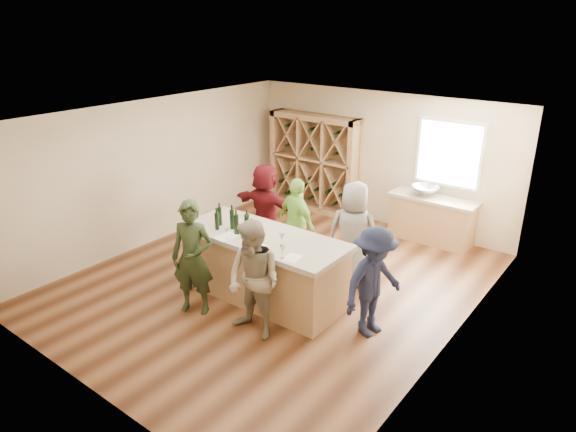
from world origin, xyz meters
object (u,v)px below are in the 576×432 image
Objects in this scene: person_near_left at (193,258)px; person_server at (374,282)px; person_far_mid at (297,223)px; wine_bottle_b at (217,221)px; wine_bottle_f at (252,233)px; wine_bottle_a at (220,216)px; person_far_right at (353,234)px; wine_bottle_d at (236,224)px; person_far_left at (266,208)px; sink at (425,191)px; tasting_counter_base at (264,269)px; wine_rack at (314,163)px; person_near_right at (254,280)px; wine_bottle_e at (247,224)px; wine_bottle_c at (232,219)px.

person_server is (2.42, 1.10, -0.08)m from person_near_left.
person_server is 1.00× the size of person_far_mid.
wine_bottle_f reaches higher than wine_bottle_b.
wine_bottle_a is 0.18× the size of person_server.
person_far_right is at bearing 54.41° from person_server.
wine_bottle_b is 0.15× the size of person_near_left.
person_near_left reaches higher than wine_bottle_d.
person_far_left is at bearing 78.50° from person_near_left.
sink is at bearing 64.37° from wine_bottle_a.
person_far_mid reaches higher than wine_bottle_b.
sink is at bearing 76.38° from wine_bottle_f.
wine_bottle_b is (0.09, -0.16, -0.01)m from wine_bottle_a.
person_near_left is 1.04× the size of person_far_left.
wine_rack is at bearing 113.77° from tasting_counter_base.
sink is 4.94m from person_near_left.
person_far_mid is at bearing 87.07° from wine_bottle_d.
person_far_right is at bearing 43.89° from wine_bottle_b.
wine_rack is 5.19m from person_near_right.
person_server reaches higher than sink.
wine_bottle_e is (1.45, -3.91, 0.14)m from wine_rack.
wine_rack is at bearing 117.83° from person_near_right.
person_near_right is at bearing -25.26° from wine_bottle_b.
wine_rack is 1.36× the size of person_server.
wine_rack is 4.18m from wine_bottle_b.
wine_bottle_a is 1.52m from person_far_mid.
person_near_left is (-0.57, -0.95, 0.39)m from tasting_counter_base.
wine_bottle_b is at bearing 177.34° from wine_bottle_f.
wine_bottle_e is at bearing 17.06° from wine_bottle_b.
wine_bottle_e is at bearing 36.91° from wine_bottle_d.
wine_bottle_d is 0.18× the size of person_near_left.
tasting_counter_base is 1.89m from person_server.
tasting_counter_base is 1.60× the size of person_far_mid.
person_server reaches higher than wine_bottle_f.
tasting_counter_base is 8.13× the size of wine_bottle_e.
person_near_left is 2.22m from person_far_mid.
person_far_right is (0.87, 1.26, 0.39)m from tasting_counter_base.
wine_bottle_d is at bearing 112.84° from person_far_left.
wine_bottle_a is at bearing 120.27° from wine_bottle_b.
wine_bottle_b is at bearing -162.94° from wine_bottle_e.
tasting_counter_base is (-1.03, -3.73, -0.51)m from sink.
person_near_left is (-0.02, -0.85, -0.35)m from wine_bottle_c.
person_far_right is at bearing 51.57° from wine_bottle_e.
wine_bottle_e is 0.33m from wine_bottle_f.
person_far_mid reaches higher than wine_bottle_d.
wine_bottle_f is (1.18, -1.72, 0.38)m from person_far_left.
person_near_left is at bearing -121.08° from tasting_counter_base.
wine_bottle_d is 1.94m from person_far_right.
person_far_right is at bearing -93.72° from sink.
wine_bottle_d is (0.20, -0.12, -0.00)m from wine_bottle_c.
wine_bottle_c is 1.66m from person_far_left.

